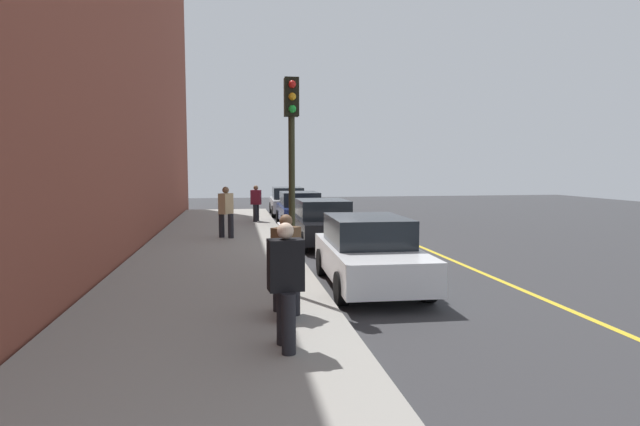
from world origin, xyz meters
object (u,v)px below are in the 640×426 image
object	(u,v)px
parked_car_navy	(300,209)
rolling_suitcase	(285,304)
pedestrian_black_coat	(286,282)
pedestrian_brown_coat	(286,261)
parked_car_white	(369,252)
parked_car_silver	(288,201)
pedestrian_burgundy_coat	(256,202)
parked_car_black	(323,223)
traffic_light_pole	(292,149)
pedestrian_tan_coat	(226,211)

from	to	relation	value
parked_car_navy	rolling_suitcase	bearing A→B (deg)	-8.18
pedestrian_black_coat	pedestrian_brown_coat	bearing A→B (deg)	174.12
parked_car_white	pedestrian_black_coat	xyz separation A→B (m)	(3.87, -2.17, 0.30)
parked_car_white	rolling_suitcase	bearing A→B (deg)	-38.43
parked_car_silver	pedestrian_burgundy_coat	distance (m)	4.78
pedestrian_black_coat	rolling_suitcase	bearing A→B (deg)	174.84
parked_car_black	traffic_light_pole	xyz separation A→B (m)	(6.96, -1.80, 2.16)
traffic_light_pole	rolling_suitcase	bearing A→B (deg)	-10.44
pedestrian_tan_coat	traffic_light_pole	world-z (taller)	traffic_light_pole
parked_car_silver	rolling_suitcase	xyz separation A→B (m)	(19.44, -2.03, -0.34)
parked_car_white	traffic_light_pole	xyz separation A→B (m)	(1.04, -1.77, 2.16)
pedestrian_burgundy_coat	rolling_suitcase	xyz separation A→B (m)	(15.05, -0.14, -0.61)
parked_car_white	pedestrian_brown_coat	xyz separation A→B (m)	(2.20, -2.00, 0.28)
pedestrian_burgundy_coat	rolling_suitcase	world-z (taller)	pedestrian_burgundy_coat
parked_car_black	parked_car_silver	bearing A→B (deg)	-179.71
pedestrian_brown_coat	parked_car_silver	bearing A→B (deg)	174.07
pedestrian_brown_coat	rolling_suitcase	world-z (taller)	pedestrian_brown_coat
parked_car_navy	pedestrian_burgundy_coat	xyz separation A→B (m)	(-0.96, -1.89, 0.27)
parked_car_navy	parked_car_black	size ratio (longest dim) A/B	1.06
parked_car_silver	pedestrian_brown_coat	world-z (taller)	pedestrian_brown_coat
pedestrian_burgundy_coat	pedestrian_brown_coat	bearing A→B (deg)	-0.32
parked_car_navy	pedestrian_black_coat	bearing A→B (deg)	-7.93
pedestrian_black_coat	rolling_suitcase	distance (m)	1.43
pedestrian_black_coat	rolling_suitcase	xyz separation A→B (m)	(-1.28, 0.12, -0.64)
parked_car_silver	rolling_suitcase	bearing A→B (deg)	-5.97
traffic_light_pole	parked_car_white	bearing A→B (deg)	120.39
parked_car_navy	parked_car_black	xyz separation A→B (m)	(5.58, 0.06, -0.00)
pedestrian_tan_coat	rolling_suitcase	distance (m)	9.89
pedestrian_brown_coat	rolling_suitcase	bearing A→B (deg)	-8.22
parked_car_black	pedestrian_brown_coat	bearing A→B (deg)	-14.04
parked_car_black	pedestrian_burgundy_coat	distance (m)	6.83
pedestrian_burgundy_coat	parked_car_black	bearing A→B (deg)	16.60
parked_car_navy	pedestrian_burgundy_coat	bearing A→B (deg)	-117.01
pedestrian_black_coat	pedestrian_tan_coat	xyz separation A→B (m)	(-11.08, -0.99, 0.04)
parked_car_navy	traffic_light_pole	world-z (taller)	traffic_light_pole
pedestrian_black_coat	parked_car_silver	bearing A→B (deg)	174.08
pedestrian_burgundy_coat	pedestrian_black_coat	size ratio (longest dim) A/B	0.96
pedestrian_brown_coat	pedestrian_black_coat	xyz separation A→B (m)	(1.66, -0.17, 0.02)
parked_car_silver	pedestrian_tan_coat	bearing A→B (deg)	-18.03
pedestrian_tan_coat	traffic_light_pole	distance (m)	8.56
parked_car_white	parked_car_black	bearing A→B (deg)	179.71
parked_car_white	pedestrian_black_coat	distance (m)	4.45
parked_car_silver	rolling_suitcase	distance (m)	19.55
pedestrian_burgundy_coat	parked_car_silver	bearing A→B (deg)	156.61
parked_car_navy	parked_car_white	distance (m)	11.50
parked_car_black	pedestrian_tan_coat	world-z (taller)	pedestrian_tan_coat
pedestrian_brown_coat	traffic_light_pole	xyz separation A→B (m)	(-1.17, 0.23, 1.89)
pedestrian_brown_coat	pedestrian_burgundy_coat	xyz separation A→B (m)	(-14.67, 0.08, -0.01)
parked_car_navy	pedestrian_black_coat	distance (m)	15.52
parked_car_white	traffic_light_pole	world-z (taller)	traffic_light_pole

